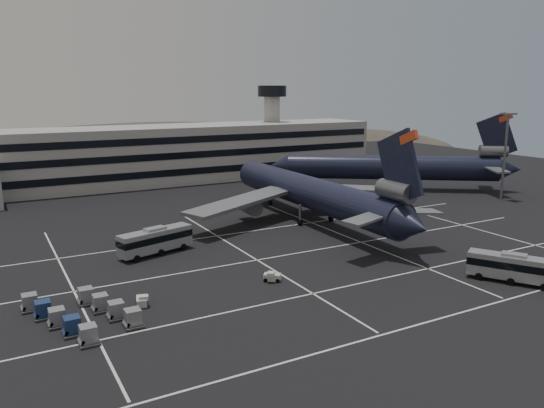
{
  "coord_description": "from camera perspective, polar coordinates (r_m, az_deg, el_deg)",
  "views": [
    {
      "loc": [
        -37.86,
        -57.98,
        23.07
      ],
      "look_at": [
        2.29,
        14.76,
        5.0
      ],
      "focal_mm": 35.0,
      "sensor_mm": 36.0,
      "label": 1
    }
  ],
  "objects": [
    {
      "name": "tug_a",
      "position": [
        60.12,
        -13.85,
        -10.08
      ],
      "size": [
        1.66,
        2.22,
        1.28
      ],
      "rotation": [
        0.0,
        0.0,
        -0.25
      ],
      "color": "#B9B9B4",
      "rests_on": "ground"
    },
    {
      "name": "bus_far",
      "position": [
        77.18,
        -12.42,
        -3.76
      ],
      "size": [
        11.36,
        5.57,
        3.92
      ],
      "rotation": [
        0.0,
        0.0,
        1.85
      ],
      "color": "#979A9E",
      "rests_on": "ground"
    },
    {
      "name": "uld_cluster",
      "position": [
        58.21,
        -19.91,
        -10.92
      ],
      "size": [
        11.05,
        13.54,
        1.79
      ],
      "rotation": [
        0.0,
        0.0,
        0.35
      ],
      "color": "#2D2D30",
      "rests_on": "ground"
    },
    {
      "name": "terminal",
      "position": [
        134.73,
        -13.72,
        5.04
      ],
      "size": [
        125.0,
        26.0,
        24.0
      ],
      "color": "gray",
      "rests_on": "ground"
    },
    {
      "name": "lightpole_right",
      "position": [
        121.01,
        23.85,
        5.89
      ],
      "size": [
        2.4,
        2.4,
        18.28
      ],
      "color": "slate",
      "rests_on": "ground"
    },
    {
      "name": "bus_near",
      "position": [
        70.91,
        24.5,
        -6.15
      ],
      "size": [
        7.46,
        10.17,
        3.68
      ],
      "rotation": [
        0.0,
        0.0,
        0.54
      ],
      "color": "#979A9E",
      "rests_on": "ground"
    },
    {
      "name": "hills",
      "position": [
        237.34,
        -14.99,
        3.34
      ],
      "size": [
        352.0,
        180.0,
        44.0
      ],
      "color": "#38332B",
      "rests_on": "ground"
    },
    {
      "name": "tug_b",
      "position": [
        65.47,
        0.1,
        -7.82
      ],
      "size": [
        2.35,
        2.21,
        1.31
      ],
      "rotation": [
        0.0,
        0.0,
        0.91
      ],
      "color": "#B9B9B4",
      "rests_on": "ground"
    },
    {
      "name": "lane_markings",
      "position": [
        74.06,
        4.37,
        -5.91
      ],
      "size": [
        90.0,
        55.62,
        0.01
      ],
      "color": "silver",
      "rests_on": "ground"
    },
    {
      "name": "trijet_far",
      "position": [
        126.54,
        13.15,
        3.93
      ],
      "size": [
        50.23,
        38.59,
        18.08
      ],
      "rotation": [
        0.0,
        0.0,
        0.96
      ],
      "color": "black",
      "rests_on": "ground"
    },
    {
      "name": "trijet_main",
      "position": [
        93.37,
        4.28,
        1.23
      ],
      "size": [
        47.45,
        57.56,
        18.08
      ],
      "rotation": [
        0.0,
        0.0,
        -0.02
      ],
      "color": "black",
      "rests_on": "ground"
    },
    {
      "name": "ground",
      "position": [
        72.99,
        4.05,
        -6.19
      ],
      "size": [
        260.0,
        260.0,
        0.0
      ],
      "primitive_type": "plane",
      "color": "black",
      "rests_on": "ground"
    }
  ]
}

